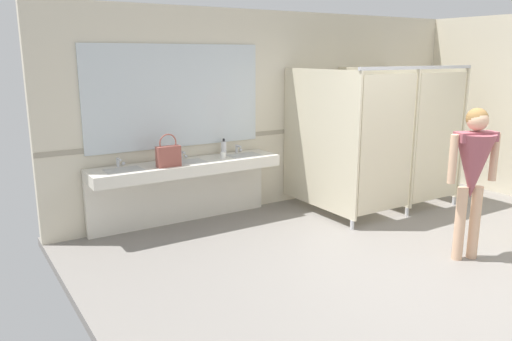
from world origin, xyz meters
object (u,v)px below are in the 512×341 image
at_px(soap_dispenser, 224,148).
at_px(paper_cup, 223,155).
at_px(person_standing, 473,166).
at_px(handbag, 168,155).

xyz_separation_m(soap_dispenser, paper_cup, (-0.13, -0.22, -0.05)).
relative_size(person_standing, handbag, 4.10).
bearing_deg(person_standing, handbag, 134.51).
relative_size(person_standing, soap_dispenser, 7.52).
height_order(handbag, soap_dispenser, handbag).
bearing_deg(person_standing, paper_cup, 122.79).
bearing_deg(soap_dispenser, paper_cup, -121.12).
xyz_separation_m(person_standing, soap_dispenser, (-1.46, 2.69, -0.09)).
relative_size(handbag, paper_cup, 4.73).
distance_m(person_standing, handbag, 3.37).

